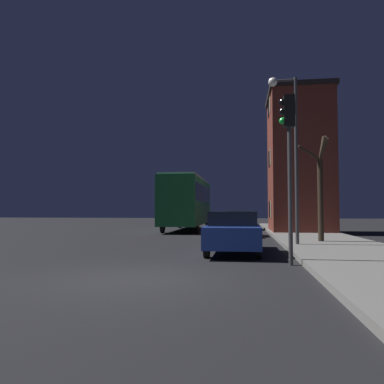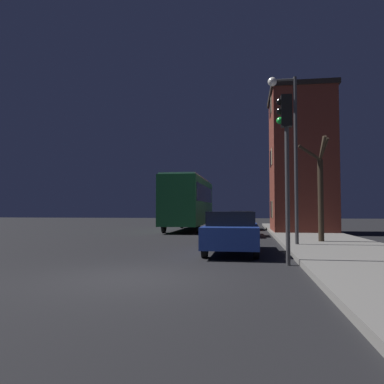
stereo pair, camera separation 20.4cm
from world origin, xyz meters
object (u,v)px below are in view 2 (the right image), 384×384
Objects in this scene: bus at (189,200)px; streetlamp at (289,136)px; car_far_lane at (242,220)px; car_near_lane at (232,231)px; car_mid_lane at (236,223)px; bare_tree at (320,187)px; traffic_light at (286,143)px.

streetlamp is at bearing -63.76° from bus.
streetlamp is 14.59m from car_far_lane.
bus reaches higher than car_near_lane.
car_near_lane is 8.94m from car_mid_lane.
streetlamp reaches higher than bus.
car_near_lane is at bearing -90.31° from car_far_lane.
streetlamp reaches higher than car_mid_lane.
streetlamp reaches higher than car_near_lane.
bare_tree is 1.23× the size of car_far_lane.
bare_tree is at bearing -54.41° from car_mid_lane.
bare_tree is 5.45m from car_near_lane.
traffic_light is at bearing -108.22° from bare_tree.
car_mid_lane is 7.00m from car_far_lane.
streetlamp is 2.95m from bare_tree.
bare_tree is 6.80m from car_mid_lane.
traffic_light is at bearing -72.28° from bus.
car_near_lane is at bearing 120.69° from traffic_light.
car_near_lane is at bearing -135.82° from bare_tree.
car_far_lane is (0.09, 15.94, -0.00)m from car_near_lane.
bare_tree is at bearing 71.78° from traffic_light.
bare_tree is 1.11× the size of car_mid_lane.
streetlamp reaches higher than traffic_light.
streetlamp is 1.74× the size of car_far_lane.
car_far_lane is (3.89, 1.69, -1.51)m from bus.
streetlamp is at bearing -132.85° from bare_tree.
bus reaches higher than car_mid_lane.
streetlamp is at bearing -71.31° from car_mid_lane.
traffic_light is (-0.61, -4.74, -1.13)m from streetlamp.
car_far_lane reaches higher than car_mid_lane.
bare_tree is at bearing -73.66° from car_far_lane.
car_far_lane is (-1.53, 18.67, -2.62)m from traffic_light.
traffic_light is 12.09m from car_mid_lane.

